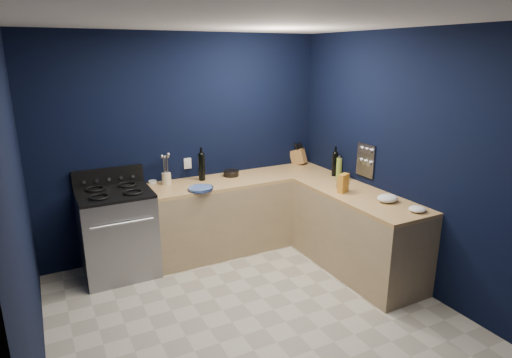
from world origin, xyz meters
TOP-DOWN VIEW (x-y plane):
  - floor at (0.00, 0.00)m, footprint 3.50×3.50m
  - ceiling at (0.00, 0.00)m, footprint 3.50×3.50m
  - wall_back at (0.00, 1.76)m, footprint 3.50×0.02m
  - wall_right at (1.76, 0.00)m, footprint 0.02×3.50m
  - wall_left at (-1.76, 0.00)m, footprint 0.02×3.50m
  - wall_front at (0.00, -1.76)m, footprint 3.50×0.02m
  - cab_back at (0.60, 1.44)m, footprint 2.30×0.63m
  - top_back at (0.60, 1.44)m, footprint 2.30×0.63m
  - cab_right at (1.44, 0.29)m, footprint 0.63×1.67m
  - top_right at (1.44, 0.29)m, footprint 0.63×1.67m
  - gas_range at (-0.93, 1.42)m, footprint 0.76×0.66m
  - oven_door at (-0.93, 1.10)m, footprint 0.59×0.02m
  - cooktop at (-0.93, 1.42)m, footprint 0.76×0.66m
  - backguard at (-0.93, 1.72)m, footprint 0.76×0.06m
  - spice_panel at (1.74, 0.55)m, footprint 0.02×0.28m
  - wall_outlet at (0.00, 1.74)m, footprint 0.09×0.02m
  - plate_stack at (-0.04, 1.20)m, footprint 0.33×0.33m
  - ramekin at (-0.45, 1.69)m, footprint 0.12×0.12m
  - utensil_crock at (-0.31, 1.60)m, footprint 0.14×0.14m
  - wine_bottle_back at (0.11, 1.56)m, footprint 0.08×0.08m
  - lemon_basket at (0.49, 1.56)m, footprint 0.25×0.25m
  - knife_block at (1.56, 1.69)m, footprint 0.21×0.26m
  - wine_bottle_right at (1.64, 0.98)m, footprint 0.08×0.08m
  - oil_bottle at (1.54, 0.78)m, footprint 0.07×0.07m
  - spice_jar_near at (1.36, 0.55)m, footprint 0.05×0.05m
  - spice_jar_far at (1.53, 0.64)m, footprint 0.06×0.06m
  - crouton_bag at (1.31, 0.41)m, footprint 0.16×0.12m
  - towel_front at (1.51, -0.05)m, footprint 0.26×0.23m
  - towel_end at (1.57, -0.40)m, footprint 0.18×0.17m

SIDE VIEW (x-z plane):
  - floor at x=0.00m, z-range -0.02..0.00m
  - cab_back at x=0.60m, z-range 0.00..0.86m
  - cab_right at x=1.44m, z-range 0.00..0.86m
  - oven_door at x=-0.93m, z-range 0.24..0.66m
  - gas_range at x=-0.93m, z-range 0.00..0.92m
  - top_back at x=0.60m, z-range 0.86..0.90m
  - top_right at x=1.44m, z-range 0.86..0.90m
  - plate_stack at x=-0.04m, z-range 0.90..0.93m
  - ramekin at x=-0.45m, z-range 0.90..0.94m
  - towel_end at x=1.57m, z-range 0.90..0.95m
  - cooktop at x=-0.93m, z-range 0.92..0.95m
  - lemon_basket at x=0.49m, z-range 0.90..0.97m
  - towel_front at x=1.51m, z-range 0.90..0.98m
  - spice_jar_far at x=1.53m, z-range 0.90..0.99m
  - spice_jar_near at x=1.36m, z-range 0.90..1.00m
  - utensil_crock at x=-0.31m, z-range 0.90..1.03m
  - knife_block at x=1.56m, z-range 0.88..1.12m
  - crouton_bag at x=1.31m, z-range 0.90..1.11m
  - oil_bottle at x=1.54m, z-range 0.90..1.18m
  - backguard at x=-0.93m, z-range 0.94..1.14m
  - wine_bottle_right at x=1.64m, z-range 0.90..1.19m
  - wine_bottle_back at x=0.11m, z-range 0.90..1.22m
  - wall_outlet at x=0.00m, z-range 1.02..1.15m
  - spice_panel at x=1.74m, z-range 0.99..1.37m
  - wall_back at x=0.00m, z-range 0.00..2.60m
  - wall_right at x=1.76m, z-range 0.00..2.60m
  - wall_left at x=-1.76m, z-range 0.00..2.60m
  - wall_front at x=0.00m, z-range 0.00..2.60m
  - ceiling at x=0.00m, z-range 2.60..2.62m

